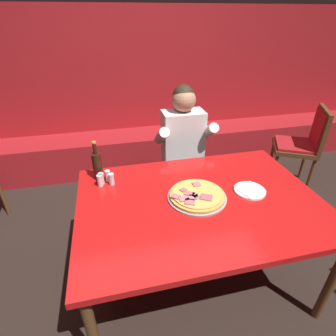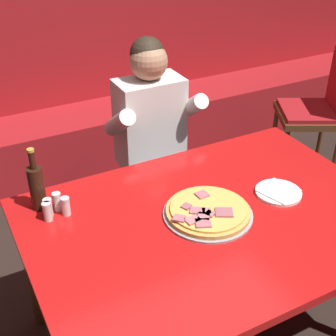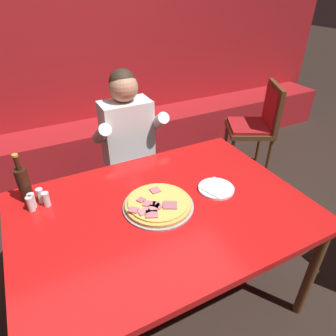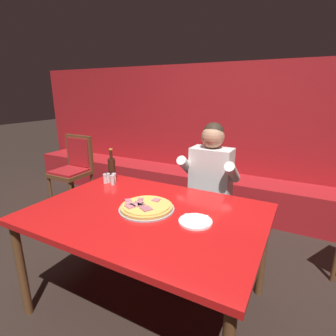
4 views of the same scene
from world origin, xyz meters
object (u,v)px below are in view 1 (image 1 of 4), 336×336
at_px(beer_bottle, 97,165).
at_px(shaker_parmesan, 112,180).
at_px(main_dining_table, 199,207).
at_px(plate_white_paper, 250,190).
at_px(shaker_red_pepper_flakes, 100,181).
at_px(shaker_black_pepper, 101,179).
at_px(pizza, 197,195).
at_px(dining_chair_by_booth, 303,142).
at_px(shaker_oregano, 108,176).
at_px(diner_seated_blue_shirt, 185,149).

xyz_separation_m(beer_bottle, shaker_parmesan, (0.09, -0.10, -0.07)).
xyz_separation_m(main_dining_table, plate_white_paper, (0.35, 0.01, 0.07)).
relative_size(plate_white_paper, shaker_red_pepper_flakes, 2.44).
relative_size(shaker_black_pepper, shaker_red_pepper_flakes, 1.00).
height_order(pizza, dining_chair_by_booth, dining_chair_by_booth).
xyz_separation_m(shaker_oregano, diner_seated_blue_shirt, (0.71, 0.47, -0.09)).
distance_m(plate_white_paper, shaker_red_pepper_flakes, 1.02).
relative_size(plate_white_paper, beer_bottle, 0.72).
xyz_separation_m(pizza, dining_chair_by_booth, (1.58, 0.95, -0.21)).
bearing_deg(diner_seated_blue_shirt, shaker_oregano, -146.55).
relative_size(shaker_red_pepper_flakes, shaker_parmesan, 1.00).
distance_m(main_dining_table, pizza, 0.09).
height_order(shaker_oregano, shaker_parmesan, same).
xyz_separation_m(pizza, beer_bottle, (-0.62, 0.39, 0.09)).
bearing_deg(pizza, shaker_black_pepper, 152.78).
relative_size(shaker_black_pepper, shaker_oregano, 1.00).
bearing_deg(pizza, shaker_red_pepper_flakes, 155.09).
bearing_deg(shaker_red_pepper_flakes, diner_seated_blue_shirt, 34.15).
bearing_deg(shaker_parmesan, shaker_red_pepper_flakes, -179.18).
height_order(plate_white_paper, shaker_oregano, shaker_oregano).
bearing_deg(main_dining_table, plate_white_paper, 1.15).
bearing_deg(plate_white_paper, shaker_parmesan, 161.65).
distance_m(shaker_parmesan, dining_chair_by_booth, 2.23).
distance_m(pizza, diner_seated_blue_shirt, 0.82).
distance_m(diner_seated_blue_shirt, dining_chair_by_booth, 1.44).
distance_m(main_dining_table, shaker_parmesan, 0.63).
bearing_deg(shaker_parmesan, dining_chair_by_booth, 17.61).
height_order(pizza, shaker_black_pepper, shaker_black_pepper).
bearing_deg(shaker_black_pepper, pizza, -27.22).
height_order(main_dining_table, diner_seated_blue_shirt, diner_seated_blue_shirt).
distance_m(pizza, shaker_oregano, 0.65).
relative_size(shaker_black_pepper, dining_chair_by_booth, 0.09).
bearing_deg(dining_chair_by_booth, shaker_red_pepper_flakes, -162.96).
relative_size(shaker_parmesan, diner_seated_blue_shirt, 0.07).
height_order(plate_white_paper, shaker_black_pepper, shaker_black_pepper).
height_order(pizza, diner_seated_blue_shirt, diner_seated_blue_shirt).
bearing_deg(beer_bottle, dining_chair_by_booth, 14.48).
bearing_deg(beer_bottle, diner_seated_blue_shirt, 28.27).
bearing_deg(shaker_red_pepper_flakes, dining_chair_by_booth, 17.04).
xyz_separation_m(shaker_parmesan, diner_seated_blue_shirt, (0.69, 0.52, -0.09)).
xyz_separation_m(shaker_parmesan, dining_chair_by_booth, (2.11, 0.67, -0.23)).
bearing_deg(diner_seated_blue_shirt, shaker_parmesan, -142.94).
bearing_deg(beer_bottle, shaker_black_pepper, -77.03).
xyz_separation_m(pizza, shaker_oregano, (-0.55, 0.33, 0.02)).
bearing_deg(shaker_oregano, diner_seated_blue_shirt, 33.45).
height_order(plate_white_paper, shaker_parmesan, shaker_parmesan).
bearing_deg(shaker_red_pepper_flakes, beer_bottle, 94.27).
distance_m(beer_bottle, shaker_black_pepper, 0.11).
bearing_deg(dining_chair_by_booth, shaker_parmesan, -162.39).
distance_m(shaker_black_pepper, shaker_red_pepper_flakes, 0.03).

